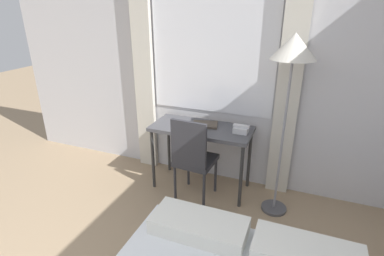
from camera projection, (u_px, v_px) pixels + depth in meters
name	position (u px, v px, depth m)	size (l,w,h in m)	color
wall_back_with_window	(206.00, 67.00, 3.36)	(5.24, 0.13, 2.70)	silver
desk	(202.00, 133.00, 3.31)	(1.10, 0.50, 0.76)	#4C4C51
desk_chair	(193.00, 156.00, 3.13)	(0.42, 0.42, 0.96)	#333338
standing_lamp	(293.00, 59.00, 2.57)	(0.39, 0.39, 1.79)	#4C4C51
telephone	(241.00, 129.00, 3.13)	(0.17, 0.14, 0.09)	silver
book	(205.00, 124.00, 3.32)	(0.31, 0.26, 0.02)	#4C4238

